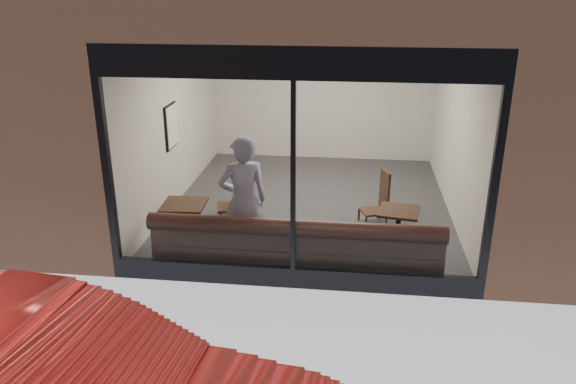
# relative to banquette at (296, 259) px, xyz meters

# --- Properties ---
(sidewalk_near) EXTENTS (40.00, 2.00, 0.01)m
(sidewalk_near) POSITION_rel_banquette_xyz_m (0.00, -1.45, -0.22)
(sidewalk_near) COLOR gray
(sidewalk_near) RESTS_ON ground
(host_building_pier_left) EXTENTS (2.50, 12.00, 3.20)m
(host_building_pier_left) POSITION_rel_banquette_xyz_m (-3.75, 5.55, 1.38)
(host_building_pier_left) COLOR brown
(host_building_pier_left) RESTS_ON ground
(host_building_pier_right) EXTENTS (2.50, 12.00, 3.20)m
(host_building_pier_right) POSITION_rel_banquette_xyz_m (3.75, 5.55, 1.38)
(host_building_pier_right) COLOR brown
(host_building_pier_right) RESTS_ON ground
(host_building_backfill) EXTENTS (5.00, 6.00, 3.20)m
(host_building_backfill) POSITION_rel_banquette_xyz_m (0.00, 8.55, 1.38)
(host_building_backfill) COLOR brown
(host_building_backfill) RESTS_ON ground
(cafe_floor) EXTENTS (6.00, 6.00, 0.00)m
(cafe_floor) POSITION_rel_banquette_xyz_m (0.00, 2.55, -0.21)
(cafe_floor) COLOR #2D2D30
(cafe_floor) RESTS_ON ground
(cafe_ceiling) EXTENTS (6.00, 6.00, 0.00)m
(cafe_ceiling) POSITION_rel_banquette_xyz_m (0.00, 2.55, 2.97)
(cafe_ceiling) COLOR white
(cafe_ceiling) RESTS_ON host_building_upper
(cafe_wall_back) EXTENTS (5.00, 0.00, 5.00)m
(cafe_wall_back) POSITION_rel_banquette_xyz_m (0.00, 5.54, 1.37)
(cafe_wall_back) COLOR silver
(cafe_wall_back) RESTS_ON ground
(cafe_wall_left) EXTENTS (0.00, 6.00, 6.00)m
(cafe_wall_left) POSITION_rel_banquette_xyz_m (-2.49, 2.55, 1.37)
(cafe_wall_left) COLOR silver
(cafe_wall_left) RESTS_ON ground
(cafe_wall_right) EXTENTS (0.00, 6.00, 6.00)m
(cafe_wall_right) POSITION_rel_banquette_xyz_m (2.49, 2.55, 1.37)
(cafe_wall_right) COLOR silver
(cafe_wall_right) RESTS_ON ground
(storefront_kick) EXTENTS (5.00, 0.10, 0.30)m
(storefront_kick) POSITION_rel_banquette_xyz_m (0.00, -0.40, -0.08)
(storefront_kick) COLOR black
(storefront_kick) RESTS_ON ground
(storefront_header) EXTENTS (5.00, 0.10, 0.40)m
(storefront_header) POSITION_rel_banquette_xyz_m (0.00, -0.40, 2.77)
(storefront_header) COLOR black
(storefront_header) RESTS_ON host_building_upper
(storefront_mullion) EXTENTS (0.06, 0.10, 2.50)m
(storefront_mullion) POSITION_rel_banquette_xyz_m (0.00, -0.40, 1.32)
(storefront_mullion) COLOR black
(storefront_mullion) RESTS_ON storefront_kick
(storefront_glass) EXTENTS (4.80, 0.00, 4.80)m
(storefront_glass) POSITION_rel_banquette_xyz_m (0.00, -0.43, 1.33)
(storefront_glass) COLOR white
(storefront_glass) RESTS_ON storefront_kick
(banquette) EXTENTS (4.00, 0.55, 0.45)m
(banquette) POSITION_rel_banquette_xyz_m (0.00, 0.00, 0.00)
(banquette) COLOR #341712
(banquette) RESTS_ON cafe_floor
(person) EXTENTS (0.82, 0.68, 1.92)m
(person) POSITION_rel_banquette_xyz_m (-0.79, 0.26, 0.74)
(person) COLOR #A7B6DD
(person) RESTS_ON cafe_floor
(cafe_table_left) EXTENTS (0.67, 0.67, 0.04)m
(cafe_table_left) POSITION_rel_banquette_xyz_m (-1.76, 0.55, 0.52)
(cafe_table_left) COLOR black
(cafe_table_left) RESTS_ON cafe_floor
(cafe_table_right) EXTENTS (0.67, 0.67, 0.04)m
(cafe_table_right) POSITION_rel_banquette_xyz_m (1.44, 0.68, 0.52)
(cafe_table_right) COLOR black
(cafe_table_right) RESTS_ON cafe_floor
(cafe_chair_left) EXTENTS (0.56, 0.56, 0.04)m
(cafe_chair_left) POSITION_rel_banquette_xyz_m (-1.32, 1.75, 0.01)
(cafe_chair_left) COLOR black
(cafe_chair_left) RESTS_ON cafe_floor
(cafe_chair_right) EXTENTS (0.48, 0.48, 0.04)m
(cafe_chair_right) POSITION_rel_banquette_xyz_m (1.11, 1.84, 0.01)
(cafe_chair_right) COLOR black
(cafe_chair_right) RESTS_ON cafe_floor
(wall_poster) EXTENTS (0.02, 0.54, 0.72)m
(wall_poster) POSITION_rel_banquette_xyz_m (-2.45, 2.32, 1.27)
(wall_poster) COLOR white
(wall_poster) RESTS_ON cafe_wall_left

